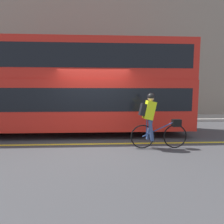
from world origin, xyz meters
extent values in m
plane|color=#424244|center=(0.00, 0.00, 0.00)|extent=(80.00, 80.00, 0.00)
cube|color=yellow|center=(0.00, -0.07, 0.00)|extent=(50.00, 0.14, 0.01)
cube|color=#A8A399|center=(0.00, 5.50, 0.07)|extent=(60.00, 2.41, 0.15)
cube|color=gray|center=(0.00, 6.85, 4.65)|extent=(60.00, 0.30, 9.29)
cylinder|color=black|center=(1.58, 1.61, 0.48)|extent=(0.95, 0.30, 0.95)
cube|color=red|center=(-1.93, 1.61, 1.22)|extent=(11.30, 2.46, 1.86)
cube|color=black|center=(-1.93, 1.61, 1.44)|extent=(10.85, 2.48, 0.82)
cube|color=red|center=(-1.93, 1.61, 2.89)|extent=(11.30, 2.36, 1.48)
cube|color=black|center=(-1.93, 1.61, 2.96)|extent=(10.85, 2.38, 0.83)
torus|color=black|center=(2.50, -0.60, 0.36)|extent=(0.73, 0.04, 0.73)
torus|color=black|center=(1.50, -0.60, 0.36)|extent=(0.73, 0.04, 0.73)
cylinder|color=#2D4C8C|center=(2.00, -0.60, 0.60)|extent=(1.01, 0.03, 0.49)
cylinder|color=#2D4C8C|center=(1.62, -0.60, 0.63)|extent=(0.03, 0.03, 0.53)
cube|color=black|center=(2.53, -0.60, 0.77)|extent=(0.26, 0.16, 0.22)
cube|color=#D8EA19|center=(1.69, -0.60, 1.17)|extent=(0.37, 0.32, 0.58)
cube|color=black|center=(1.49, -0.60, 1.19)|extent=(0.21, 0.26, 0.38)
cylinder|color=#384C7A|center=(1.73, -0.51, 0.58)|extent=(0.22, 0.11, 0.65)
cylinder|color=#384C7A|center=(1.73, -0.69, 0.58)|extent=(0.20, 0.11, 0.65)
sphere|color=tan|center=(1.73, -0.60, 1.52)|extent=(0.19, 0.19, 0.19)
sphere|color=black|center=(1.73, -0.60, 1.57)|extent=(0.21, 0.21, 0.21)
cylinder|color=#262628|center=(-0.18, 5.38, 0.55)|extent=(0.48, 0.48, 0.80)
camera|label=1|loc=(0.33, -5.71, 1.65)|focal=28.00mm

